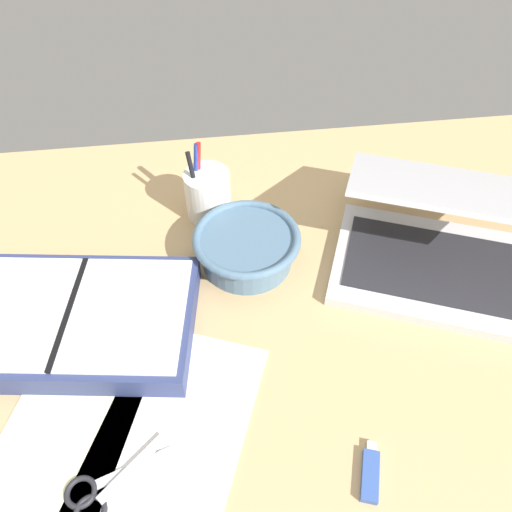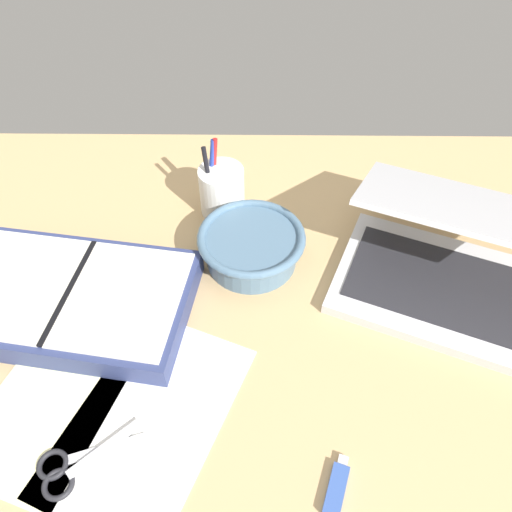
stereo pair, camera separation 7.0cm
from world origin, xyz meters
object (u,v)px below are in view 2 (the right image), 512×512
Objects in this scene: pen_cup at (222,191)px; scissors at (68,468)px; laptop at (446,260)px; bowl at (251,246)px; planner at (73,299)px.

scissors is at bearing -109.14° from pen_cup.
pen_cup is at bearing 177.90° from laptop.
planner is (-26.79, -10.08, -1.25)cm from bowl.
laptop reaches higher than bowl.
pen_cup is at bearing 54.90° from planner.
bowl reaches higher than planner.
bowl is at bearing 27.71° from scissors.
planner is (-21.30, -22.30, -2.51)cm from pen_cup.
laptop is at bearing -24.57° from pen_cup.
pen_cup is 30.94cm from planner.
laptop is at bearing -7.67° from bowl.
planner is 24.84cm from scissors.
planner is at bearing -133.68° from pen_cup.
bowl is 0.46× the size of planner.
laptop is 57.29cm from planner.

